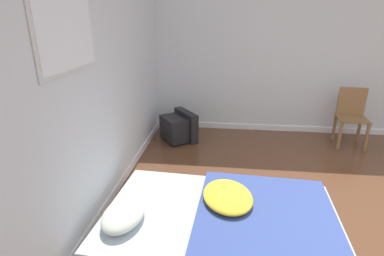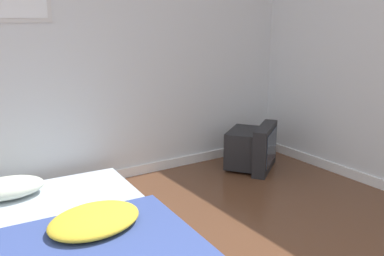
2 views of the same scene
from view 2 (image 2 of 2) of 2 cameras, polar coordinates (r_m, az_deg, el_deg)
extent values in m
cube|color=silver|center=(3.60, -23.98, 10.75)|extent=(7.83, 0.06, 2.60)
cube|color=white|center=(3.83, -21.94, -8.27)|extent=(7.83, 0.02, 0.09)
cube|color=silver|center=(2.81, -16.26, -15.31)|extent=(1.42, 2.12, 0.18)
ellipsoid|color=silver|center=(3.44, -23.40, -7.35)|extent=(0.54, 0.37, 0.14)
ellipsoid|color=yellow|center=(2.72, -12.87, -11.86)|extent=(0.68, 0.58, 0.11)
cube|color=black|center=(4.29, 6.97, -2.60)|extent=(0.54, 0.51, 0.36)
cube|color=black|center=(4.24, 9.70, -2.65)|extent=(0.53, 0.43, 0.45)
cube|color=#283342|center=(4.23, 10.57, -2.59)|extent=(0.38, 0.28, 0.32)
camera|label=1|loc=(2.87, -69.20, 12.78)|focal=28.00mm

